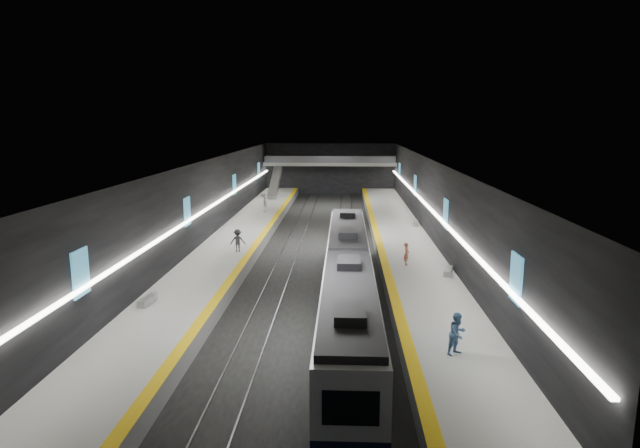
{
  "coord_description": "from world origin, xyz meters",
  "views": [
    {
      "loc": [
        2.24,
        -48.26,
        11.4
      ],
      "look_at": [
        0.05,
        -0.74,
        2.2
      ],
      "focal_mm": 30.0,
      "sensor_mm": 36.0,
      "label": 1
    }
  ],
  "objects_px": {
    "escalator": "(275,183)",
    "passenger_left_a": "(265,204)",
    "bench_left_far": "(264,194)",
    "passenger_right_a": "(406,254)",
    "passenger_right_b": "(457,334)",
    "bench_right_near": "(448,271)",
    "bench_left_near": "(147,301)",
    "passenger_left_b": "(238,241)",
    "bench_right_far": "(416,223)",
    "train": "(348,278)"
  },
  "relations": [
    {
      "from": "train",
      "to": "bench_right_far",
      "type": "bearing_deg",
      "value": 73.07
    },
    {
      "from": "passenger_right_a",
      "to": "escalator",
      "type": "bearing_deg",
      "value": 28.34
    },
    {
      "from": "passenger_right_b",
      "to": "bench_left_far",
      "type": "bearing_deg",
      "value": 69.76
    },
    {
      "from": "passenger_left_a",
      "to": "passenger_left_b",
      "type": "relative_size",
      "value": 0.98
    },
    {
      "from": "bench_right_far",
      "to": "passenger_left_a",
      "type": "xyz_separation_m",
      "value": [
        -16.47,
        7.28,
        0.7
      ]
    },
    {
      "from": "escalator",
      "to": "passenger_right_b",
      "type": "xyz_separation_m",
      "value": [
        14.88,
        -51.39,
        -0.92
      ]
    },
    {
      "from": "passenger_right_b",
      "to": "passenger_left_a",
      "type": "relative_size",
      "value": 1.09
    },
    {
      "from": "escalator",
      "to": "bench_left_near",
      "type": "relative_size",
      "value": 4.71
    },
    {
      "from": "passenger_left_a",
      "to": "passenger_left_b",
      "type": "height_order",
      "value": "passenger_left_b"
    },
    {
      "from": "bench_left_near",
      "to": "passenger_left_b",
      "type": "distance_m",
      "value": 12.97
    },
    {
      "from": "passenger_left_a",
      "to": "bench_left_near",
      "type": "bearing_deg",
      "value": -11.65
    },
    {
      "from": "escalator",
      "to": "bench_right_near",
      "type": "height_order",
      "value": "escalator"
    },
    {
      "from": "bench_right_near",
      "to": "passenger_right_a",
      "type": "bearing_deg",
      "value": 154.96
    },
    {
      "from": "passenger_right_a",
      "to": "passenger_right_b",
      "type": "xyz_separation_m",
      "value": [
        0.56,
        -15.25,
        0.15
      ]
    },
    {
      "from": "passenger_left_b",
      "to": "bench_right_near",
      "type": "bearing_deg",
      "value": 153.5
    },
    {
      "from": "bench_left_far",
      "to": "bench_right_near",
      "type": "relative_size",
      "value": 1.11
    },
    {
      "from": "bench_left_far",
      "to": "passenger_right_b",
      "type": "xyz_separation_m",
      "value": [
        16.49,
        -51.23,
        0.75
      ]
    },
    {
      "from": "train",
      "to": "escalator",
      "type": "xyz_separation_m",
      "value": [
        -10.0,
        43.55,
        0.7
      ]
    },
    {
      "from": "passenger_right_a",
      "to": "passenger_right_b",
      "type": "distance_m",
      "value": 15.26
    },
    {
      "from": "bench_left_far",
      "to": "passenger_right_a",
      "type": "distance_m",
      "value": 39.36
    },
    {
      "from": "bench_left_near",
      "to": "passenger_left_b",
      "type": "height_order",
      "value": "passenger_left_b"
    },
    {
      "from": "train",
      "to": "escalator",
      "type": "bearing_deg",
      "value": 102.93
    },
    {
      "from": "passenger_right_b",
      "to": "passenger_left_b",
      "type": "xyz_separation_m",
      "value": [
        -13.68,
        18.68,
        -0.06
      ]
    },
    {
      "from": "escalator",
      "to": "passenger_right_a",
      "type": "distance_m",
      "value": 38.88
    },
    {
      "from": "bench_left_far",
      "to": "passenger_left_a",
      "type": "bearing_deg",
      "value": -86.04
    },
    {
      "from": "train",
      "to": "bench_right_near",
      "type": "relative_size",
      "value": 17.29
    },
    {
      "from": "bench_right_far",
      "to": "escalator",
      "type": "bearing_deg",
      "value": 137.41
    },
    {
      "from": "passenger_left_b",
      "to": "train",
      "type": "bearing_deg",
      "value": 122.43
    },
    {
      "from": "train",
      "to": "passenger_right_a",
      "type": "relative_size",
      "value": 18.06
    },
    {
      "from": "escalator",
      "to": "bench_right_far",
      "type": "distance_m",
      "value": 26.73
    },
    {
      "from": "bench_left_far",
      "to": "passenger_left_b",
      "type": "xyz_separation_m",
      "value": [
        2.82,
        -32.56,
        0.69
      ]
    },
    {
      "from": "train",
      "to": "bench_left_far",
      "type": "xyz_separation_m",
      "value": [
        -11.62,
        43.4,
        -0.96
      ]
    },
    {
      "from": "escalator",
      "to": "passenger_right_b",
      "type": "distance_m",
      "value": 53.5
    },
    {
      "from": "bench_left_far",
      "to": "bench_right_far",
      "type": "xyz_separation_m",
      "value": [
        18.62,
        -20.41,
        -0.03
      ]
    },
    {
      "from": "passenger_right_a",
      "to": "passenger_left_b",
      "type": "height_order",
      "value": "passenger_left_b"
    },
    {
      "from": "bench_right_far",
      "to": "passenger_left_a",
      "type": "height_order",
      "value": "passenger_left_a"
    },
    {
      "from": "passenger_left_b",
      "to": "bench_left_far",
      "type": "bearing_deg",
      "value": -91.69
    },
    {
      "from": "escalator",
      "to": "passenger_left_b",
      "type": "xyz_separation_m",
      "value": [
        1.2,
        -32.71,
        -0.98
      ]
    },
    {
      "from": "escalator",
      "to": "passenger_left_a",
      "type": "distance_m",
      "value": 13.33
    },
    {
      "from": "passenger_left_a",
      "to": "bench_right_near",
      "type": "bearing_deg",
      "value": 25.25
    },
    {
      "from": "escalator",
      "to": "passenger_left_a",
      "type": "relative_size",
      "value": 4.44
    },
    {
      "from": "bench_right_far",
      "to": "passenger_left_b",
      "type": "height_order",
      "value": "passenger_left_b"
    },
    {
      "from": "bench_left_near",
      "to": "bench_left_far",
      "type": "relative_size",
      "value": 0.88
    },
    {
      "from": "bench_right_far",
      "to": "passenger_left_a",
      "type": "bearing_deg",
      "value": 163.99
    },
    {
      "from": "bench_left_far",
      "to": "passenger_right_b",
      "type": "height_order",
      "value": "passenger_right_b"
    },
    {
      "from": "bench_left_near",
      "to": "bench_left_far",
      "type": "bearing_deg",
      "value": 94.76
    },
    {
      "from": "passenger_right_a",
      "to": "passenger_left_a",
      "type": "height_order",
      "value": "passenger_left_a"
    },
    {
      "from": "passenger_left_b",
      "to": "bench_right_far",
      "type": "bearing_deg",
      "value": -149.09
    },
    {
      "from": "bench_left_near",
      "to": "bench_right_near",
      "type": "height_order",
      "value": "bench_right_near"
    },
    {
      "from": "train",
      "to": "passenger_right_a",
      "type": "height_order",
      "value": "train"
    }
  ]
}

